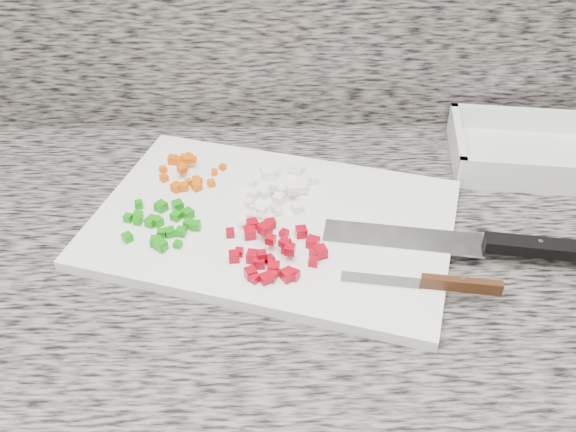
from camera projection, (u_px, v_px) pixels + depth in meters
countertop at (255, 252)px, 0.85m from camera, size 3.96×0.64×0.04m
cutting_board at (273, 223)px, 0.85m from camera, size 0.53×0.43×0.02m
carrot_pile at (186, 171)px, 0.92m from camera, size 0.10×0.09×0.02m
onion_pile at (283, 184)px, 0.90m from camera, size 0.10×0.12×0.02m
green_pepper_pile at (164, 223)px, 0.83m from camera, size 0.10×0.10×0.01m
red_pepper_pile at (275, 251)px, 0.78m from camera, size 0.13×0.12×0.02m
garlic_pile at (262, 219)px, 0.84m from camera, size 0.05×0.06×0.01m
chef_knife at (491, 244)px, 0.80m from camera, size 0.33×0.09×0.02m
paring_knife at (441, 284)px, 0.74m from camera, size 0.18×0.04×0.02m
tray at (530, 153)px, 0.97m from camera, size 0.25×0.20×0.05m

